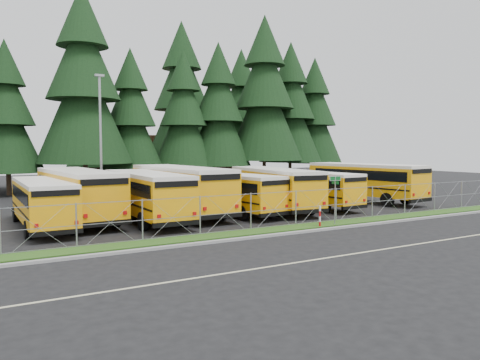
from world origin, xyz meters
The scene contains 28 objects.
ground centered at (0.00, 0.00, 0.00)m, with size 120.00×120.00×0.00m, color black.
curb centered at (0.00, -3.10, 0.06)m, with size 50.00×0.25×0.12m, color gray.
grass_verge centered at (0.00, -1.70, 0.03)m, with size 50.00×1.40×0.06m, color #203F12.
road_lane_line centered at (0.00, -8.00, 0.01)m, with size 50.00×0.12×0.01m, color beige.
chainlink_fence centered at (0.00, -1.00, 1.00)m, with size 44.00×0.10×2.00m, color #96999E, non-canonical shape.
brick_building centered at (6.00, 40.00, 3.00)m, with size 22.00×10.00×6.00m, color brown.
bus_0 centered at (-13.63, 5.10, 1.33)m, with size 2.40×10.17×2.67m, color #FFA608, non-canonical shape.
bus_1 centered at (-11.48, 6.83, 1.54)m, with size 2.78×11.78×3.09m, color #FFA608, non-canonical shape.
bus_2 centered at (-7.92, 4.89, 1.47)m, with size 2.65×11.24×2.95m, color #FFA608, non-canonical shape.
bus_3 centered at (-5.18, 6.27, 1.59)m, with size 2.86×12.11×3.17m, color #FFA608, non-canonical shape.
bus_4 centered at (-2.12, 5.04, 1.35)m, with size 2.43×10.29×2.70m, color #FFA608, non-canonical shape.
bus_5 centered at (1.47, 5.12, 1.48)m, with size 2.66×11.26×2.95m, color #FFA608, non-canonical shape.
bus_6 centered at (4.58, 5.07, 1.33)m, with size 2.39×10.12×2.65m, color #FFA608, non-canonical shape.
bus_east centered at (10.75, 5.83, 1.55)m, with size 2.79×11.81×3.10m, color #FFA608, non-canonical shape.
street_sign centered at (0.96, -2.08, 2.03)m, with size 0.84×0.55×2.81m.
striped_bollard centered at (-0.21, -2.17, 0.60)m, with size 0.11×0.11×1.20m, color #B20C0C.
light_standard centered at (-7.97, 15.31, 5.50)m, with size 0.70×0.35×10.14m.
conifer_2 centered at (-13.93, 25.82, 7.16)m, with size 6.48×6.48×14.32m, color black, non-canonical shape.
conifer_3 centered at (-7.39, 24.01, 9.89)m, with size 8.95×8.95×19.79m, color black, non-canonical shape.
conifer_4 centered at (-2.34, 25.65, 7.35)m, with size 6.64×6.64×14.69m, color black, non-canonical shape.
conifer_5 centered at (3.37, 25.23, 7.50)m, with size 6.78×6.78×15.00m, color black, non-canonical shape.
conifer_6 centered at (7.43, 24.79, 8.09)m, with size 7.32×7.32×16.19m, color black, non-canonical shape.
conifer_7 centered at (13.29, 24.32, 9.93)m, with size 8.98×8.98×19.86m, color black, non-canonical shape.
conifer_8 centered at (18.23, 25.92, 8.81)m, with size 7.97×7.97×17.62m, color black, non-canonical shape.
conifer_9 centered at (22.55, 26.50, 8.09)m, with size 7.32×7.32×16.18m, color black, non-canonical shape.
conifer_11 centered at (-3.98, 34.84, 7.32)m, with size 6.62×6.62×14.63m, color black, non-canonical shape.
conifer_12 centered at (6.19, 32.26, 10.03)m, with size 9.07×9.07×20.06m, color black, non-canonical shape.
conifer_13 centered at (16.21, 34.77, 9.06)m, with size 8.20×8.20×18.13m, color black, non-canonical shape.
Camera 1 is at (-16.96, -22.25, 4.43)m, focal length 35.00 mm.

